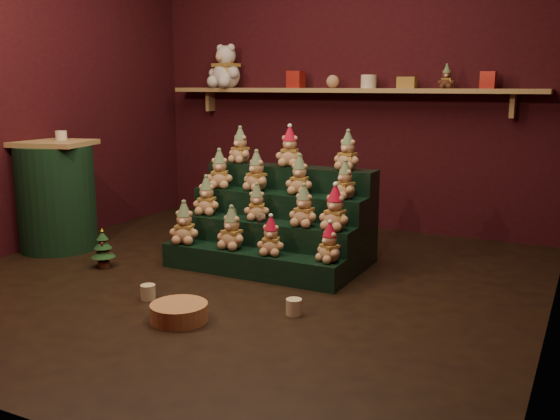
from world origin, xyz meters
The scene contains 39 objects.
ground centered at (0.00, 0.00, 0.00)m, with size 4.00×4.00×0.00m, color black.
back_wall centered at (0.00, 2.05, 1.40)m, with size 4.00×0.10×2.80m, color black.
left_wall centered at (-2.05, 0.00, 1.40)m, with size 0.10×4.00×2.80m, color black.
back_shelf centered at (0.00, 1.87, 1.29)m, with size 3.60×0.26×0.24m.
riser_tier_front centered at (0.01, 0.13, 0.09)m, with size 1.40×0.22×0.18m, color black.
riser_tier_midfront centered at (0.01, 0.35, 0.18)m, with size 1.40×0.22×0.36m, color black.
riser_tier_midback centered at (0.01, 0.57, 0.27)m, with size 1.40×0.22×0.54m, color black.
riser_tier_back centered at (0.01, 0.79, 0.36)m, with size 1.40×0.22×0.72m, color black.
teddy_0 centered at (-0.55, 0.11, 0.34)m, with size 0.22×0.20×0.31m, color tan, non-canonical shape.
teddy_1 centered at (-0.15, 0.14, 0.33)m, with size 0.22×0.20×0.31m, color tan, non-canonical shape.
teddy_2 centered at (0.18, 0.12, 0.31)m, with size 0.19×0.17×0.27m, color tan, non-canonical shape.
teddy_3 centered at (0.62, 0.15, 0.31)m, with size 0.19×0.17×0.26m, color tan, non-canonical shape.
teddy_4 centered at (-0.51, 0.36, 0.51)m, with size 0.21×0.19×0.29m, color tan, non-canonical shape.
teddy_5 centered at (-0.06, 0.36, 0.49)m, with size 0.19×0.17×0.27m, color tan, non-canonical shape.
teddy_6 centered at (0.34, 0.33, 0.51)m, with size 0.21×0.19×0.29m, color tan, non-canonical shape.
teddy_7 centered at (0.58, 0.33, 0.51)m, with size 0.22×0.20×0.31m, color tan, non-canonical shape.
teddy_8 centered at (-0.51, 0.56, 0.69)m, with size 0.22×0.19×0.30m, color tan, non-canonical shape.
teddy_9 centered at (-0.18, 0.58, 0.69)m, with size 0.22×0.20×0.31m, color tan, non-canonical shape.
teddy_10 centered at (0.18, 0.59, 0.69)m, with size 0.21×0.19×0.29m, color tan, non-canonical shape.
teddy_11 centered at (0.56, 0.57, 0.67)m, with size 0.19×0.17×0.27m, color tan, non-canonical shape.
teddy_12 centered at (-0.45, 0.79, 0.86)m, with size 0.20×0.18×0.29m, color tan, non-canonical shape.
teddy_13 centered at (0.01, 0.77, 0.87)m, with size 0.22×0.20×0.30m, color tan, non-canonical shape.
teddy_14 centered at (0.49, 0.79, 0.86)m, with size 0.21×0.19×0.29m, color tan, non-canonical shape.
snow_globe_a centered at (-0.23, 0.29, 0.41)m, with size 0.07×0.07×0.10m.
snow_globe_b centered at (0.01, 0.29, 0.40)m, with size 0.06×0.06×0.08m.
snow_globe_c centered at (0.37, 0.29, 0.40)m, with size 0.06×0.06×0.08m.
side_table centered at (-1.80, 0.05, 0.45)m, with size 0.69×0.63×0.90m.
table_ornament centered at (-1.80, 0.15, 0.94)m, with size 0.09×0.09×0.07m, color beige.
mini_christmas_tree centered at (-1.08, -0.20, 0.15)m, with size 0.18×0.18×0.31m.
mug_left centered at (-0.32, -0.61, 0.05)m, with size 0.10×0.10×0.10m, color beige.
mug_right centered at (0.63, -0.43, 0.05)m, with size 0.10×0.10×0.10m, color beige.
wicker_basket centered at (0.08, -0.83, 0.05)m, with size 0.34×0.34×0.11m, color #A77443.
white_bear centered at (-1.24, 1.84, 1.59)m, with size 0.38×0.35×0.54m, color silver, non-canonical shape.
brown_bear centered at (0.96, 1.84, 1.42)m, with size 0.14×0.13×0.19m, color #482618, non-canonical shape.
gift_tin_red_a centered at (-0.46, 1.85, 1.40)m, with size 0.14×0.14×0.16m, color maroon.
gift_tin_cream centered at (0.27, 1.85, 1.38)m, with size 0.14×0.14×0.12m, color beige.
gift_tin_red_b centered at (1.30, 1.85, 1.39)m, with size 0.12×0.12×0.14m, color maroon.
shelf_plush_ball centered at (-0.08, 1.85, 1.38)m, with size 0.12×0.12×0.12m, color tan.
scarf_gift_box centered at (0.62, 1.85, 1.37)m, with size 0.16×0.10×0.10m, color #C7681C.
Camera 1 is at (2.17, -3.61, 1.36)m, focal length 40.00 mm.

